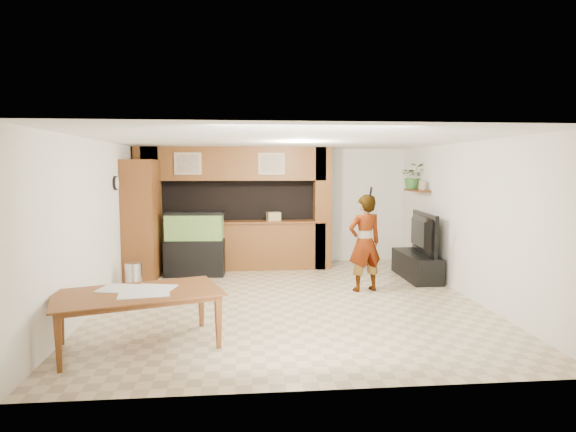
{
  "coord_description": "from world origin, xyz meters",
  "views": [
    {
      "loc": [
        -0.74,
        -7.71,
        2.17
      ],
      "look_at": [
        0.04,
        0.6,
        1.33
      ],
      "focal_mm": 30.0,
      "sensor_mm": 36.0,
      "label": 1
    }
  ],
  "objects": [
    {
      "name": "aquarium",
      "position": [
        -1.71,
        1.95,
        0.63
      ],
      "size": [
        1.17,
        0.44,
        1.3
      ],
      "rotation": [
        0.0,
        0.0,
        -0.06
      ],
      "color": "black",
      "rests_on": "floor"
    },
    {
      "name": "newspaper_c",
      "position": [
        -1.85,
        -1.73,
        0.68
      ],
      "size": [
        0.56,
        0.46,
        0.01
      ],
      "primitive_type": "cube",
      "rotation": [
        0.0,
        0.0,
        -0.21
      ],
      "color": "silver",
      "rests_on": "dining_table"
    },
    {
      "name": "newspaper_b",
      "position": [
        -2.21,
        -1.73,
        0.68
      ],
      "size": [
        0.68,
        0.55,
        0.01
      ],
      "primitive_type": "cube",
      "rotation": [
        0.0,
        0.0,
        -0.21
      ],
      "color": "silver",
      "rests_on": "dining_table"
    },
    {
      "name": "wall_clock",
      "position": [
        -2.97,
        1.0,
        1.9
      ],
      "size": [
        0.05,
        0.25,
        0.25
      ],
      "color": "black",
      "rests_on": "wall_left"
    },
    {
      "name": "person",
      "position": [
        1.38,
        0.47,
        0.85
      ],
      "size": [
        0.7,
        0.55,
        1.71
      ],
      "primitive_type": "imported",
      "rotation": [
        0.0,
        0.0,
        3.39
      ],
      "color": "#968252",
      "rests_on": "floor"
    },
    {
      "name": "wall_left",
      "position": [
        -3.0,
        0.0,
        1.3
      ],
      "size": [
        0.0,
        6.5,
        6.5
      ],
      "primitive_type": "plane",
      "rotation": [
        1.57,
        0.0,
        1.57
      ],
      "color": "silver",
      "rests_on": "floor"
    },
    {
      "name": "wall_shelf",
      "position": [
        2.85,
        1.95,
        1.7
      ],
      "size": [
        0.25,
        0.9,
        0.04
      ],
      "primitive_type": "cube",
      "color": "brown",
      "rests_on": "wall_right"
    },
    {
      "name": "newspaper_a",
      "position": [
        -1.92,
        -1.99,
        0.68
      ],
      "size": [
        0.65,
        0.51,
        0.01
      ],
      "primitive_type": "cube",
      "rotation": [
        0.0,
        0.0,
        0.16
      ],
      "color": "silver",
      "rests_on": "dining_table"
    },
    {
      "name": "counter_box",
      "position": [
        -0.1,
        2.45,
        1.13
      ],
      "size": [
        0.32,
        0.25,
        0.19
      ],
      "primitive_type": "cube",
      "rotation": [
        0.0,
        0.0,
        0.25
      ],
      "color": "tan",
      "rests_on": "partition"
    },
    {
      "name": "wall_back",
      "position": [
        0.0,
        3.25,
        1.3
      ],
      "size": [
        6.0,
        0.0,
        6.0
      ],
      "primitive_type": "plane",
      "rotation": [
        1.57,
        0.0,
        0.0
      ],
      "color": "silver",
      "rests_on": "floor"
    },
    {
      "name": "tv_stand",
      "position": [
        2.65,
        1.33,
        0.25
      ],
      "size": [
        0.54,
        1.48,
        0.49
      ],
      "primitive_type": "cube",
      "color": "black",
      "rests_on": "floor"
    },
    {
      "name": "pantry_cabinet",
      "position": [
        -2.7,
        1.77,
        1.16
      ],
      "size": [
        0.58,
        0.95,
        2.32
      ],
      "primitive_type": "cube",
      "color": "brown",
      "rests_on": "floor"
    },
    {
      "name": "microphone",
      "position": [
        1.43,
        0.31,
        1.76
      ],
      "size": [
        0.04,
        0.11,
        0.17
      ],
      "primitive_type": "cylinder",
      "rotation": [
        0.44,
        0.0,
        0.0
      ],
      "color": "black",
      "rests_on": "person"
    },
    {
      "name": "dining_table",
      "position": [
        -2.0,
        -1.93,
        0.34
      ],
      "size": [
        2.17,
        1.63,
        0.68
      ],
      "primitive_type": "imported",
      "rotation": [
        0.0,
        0.0,
        0.32
      ],
      "color": "brown",
      "rests_on": "floor"
    },
    {
      "name": "floor",
      "position": [
        0.0,
        0.0,
        0.0
      ],
      "size": [
        6.5,
        6.5,
        0.0
      ],
      "primitive_type": "plane",
      "color": "#CBB38D",
      "rests_on": "ground"
    },
    {
      "name": "ceiling",
      "position": [
        0.0,
        0.0,
        2.6
      ],
      "size": [
        6.5,
        6.5,
        0.0
      ],
      "primitive_type": "plane",
      "color": "white",
      "rests_on": "wall_back"
    },
    {
      "name": "wall_right",
      "position": [
        3.0,
        0.0,
        1.3
      ],
      "size": [
        0.0,
        6.5,
        6.5
      ],
      "primitive_type": "plane",
      "rotation": [
        1.57,
        0.0,
        -1.57
      ],
      "color": "silver",
      "rests_on": "floor"
    },
    {
      "name": "trash_can",
      "position": [
        -2.65,
        0.73,
        0.26
      ],
      "size": [
        0.29,
        0.29,
        0.52
      ],
      "primitive_type": "cylinder",
      "color": "#B2B2B7",
      "rests_on": "floor"
    },
    {
      "name": "photo_frame",
      "position": [
        2.85,
        1.69,
        1.81
      ],
      "size": [
        0.06,
        0.14,
        0.19
      ],
      "primitive_type": "cube",
      "rotation": [
        0.0,
        0.0,
        0.24
      ],
      "color": "tan",
      "rests_on": "wall_shelf"
    },
    {
      "name": "partition",
      "position": [
        -0.95,
        2.64,
        1.31
      ],
      "size": [
        4.2,
        0.99,
        2.6
      ],
      "color": "brown",
      "rests_on": "floor"
    },
    {
      "name": "potted_plant",
      "position": [
        2.82,
        2.14,
        1.99
      ],
      "size": [
        0.58,
        0.54,
        0.54
      ],
      "primitive_type": "imported",
      "rotation": [
        0.0,
        0.0,
        -0.29
      ],
      "color": "#336C2B",
      "rests_on": "wall_shelf"
    },
    {
      "name": "television",
      "position": [
        2.65,
        1.33,
        0.9
      ],
      "size": [
        0.27,
        1.41,
        0.81
      ],
      "primitive_type": "imported",
      "rotation": [
        0.0,
        0.0,
        1.51
      ],
      "color": "black",
      "rests_on": "tv_stand"
    }
  ]
}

